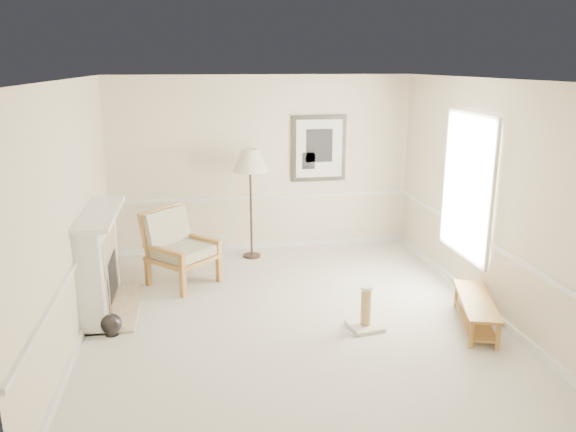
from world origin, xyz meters
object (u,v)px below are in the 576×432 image
object	(u,v)px
armchair	(177,244)
bench	(476,308)
scratching_post	(365,315)
floor_lamp	(250,163)
floor_vase	(111,325)

from	to	relation	value
armchair	bench	distance (m)	4.13
bench	scratching_post	xyz separation A→B (m)	(-1.32, 0.18, -0.07)
floor_lamp	scratching_post	distance (m)	3.30
floor_lamp	scratching_post	bearing A→B (deg)	-69.06
floor_vase	bench	distance (m)	4.32
armchair	floor_lamp	xyz separation A→B (m)	(1.17, 0.91, 0.98)
floor_vase	armchair	size ratio (longest dim) A/B	0.61
bench	armchair	bearing A→B (deg)	149.82
floor_vase	floor_lamp	world-z (taller)	floor_lamp
floor_lamp	bench	distance (m)	4.03
floor_vase	scratching_post	xyz separation A→B (m)	(2.98, -0.33, 0.04)
floor_vase	scratching_post	bearing A→B (deg)	-6.24
floor_lamp	bench	world-z (taller)	floor_lamp
floor_vase	floor_lamp	bearing A→B (deg)	52.37
floor_lamp	scratching_post	xyz separation A→B (m)	(1.07, -2.80, -1.38)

